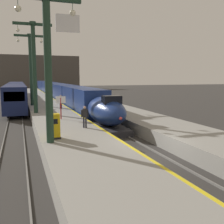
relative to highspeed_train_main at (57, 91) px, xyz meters
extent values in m
plane|color=#33302D|center=(0.00, -42.48, -1.97)|extent=(260.00, 260.00, 0.00)
cube|color=gray|center=(-4.05, -17.73, -1.44)|extent=(4.80, 110.00, 1.05)
cube|color=gray|center=(4.05, -17.73, -1.44)|extent=(4.80, 110.00, 1.05)
cube|color=yellow|center=(-1.77, -17.73, -0.91)|extent=(0.20, 107.80, 0.01)
cube|color=slate|center=(-0.75, -14.98, -1.91)|extent=(0.08, 110.00, 0.12)
cube|color=slate|center=(0.75, -14.98, -1.91)|extent=(0.08, 110.00, 0.12)
cube|color=slate|center=(-8.85, -14.98, -1.91)|extent=(0.08, 110.00, 0.12)
cube|color=slate|center=(-7.35, -14.98, -1.91)|extent=(0.08, 110.00, 0.12)
ellipsoid|color=navy|center=(0.00, -33.34, -0.14)|extent=(2.78, 7.91, 2.56)
cube|color=#28282D|center=(0.00, -33.73, -1.69)|extent=(2.46, 6.73, 0.55)
cube|color=black|center=(0.00, -35.12, 0.93)|extent=(1.59, 1.00, 0.90)
sphere|color=#F24C4C|center=(0.00, -37.21, -0.29)|extent=(0.28, 0.28, 0.28)
cube|color=navy|center=(0.00, -23.96, 0.11)|extent=(2.90, 14.00, 3.05)
cube|color=black|center=(-1.42, -23.96, 0.66)|extent=(0.04, 11.90, 0.80)
cube|color=black|center=(1.42, -23.96, 0.66)|extent=(0.04, 11.90, 0.80)
cube|color=silver|center=(0.00, -23.96, -1.17)|extent=(2.92, 13.30, 0.24)
cube|color=black|center=(0.00, -28.44, -1.69)|extent=(2.03, 2.20, 0.56)
cube|color=black|center=(0.00, -19.48, -1.69)|extent=(2.03, 2.20, 0.56)
cube|color=navy|center=(0.00, -7.36, 0.11)|extent=(2.90, 18.00, 3.05)
cube|color=black|center=(-1.42, -7.36, 0.66)|extent=(0.04, 15.84, 0.80)
cube|color=black|center=(1.42, -7.36, 0.66)|extent=(0.04, 15.84, 0.80)
cube|color=black|center=(0.00, -13.48, -1.69)|extent=(2.03, 2.20, 0.56)
cube|color=black|center=(0.00, -1.24, -1.69)|extent=(2.03, 2.20, 0.56)
cube|color=navy|center=(0.00, 11.24, 0.11)|extent=(2.90, 18.00, 3.05)
cube|color=black|center=(-1.42, 11.24, 0.66)|extent=(0.04, 15.84, 0.80)
cube|color=black|center=(1.42, 11.24, 0.66)|extent=(0.04, 15.84, 0.80)
cube|color=black|center=(0.00, 5.12, -1.69)|extent=(2.03, 2.20, 0.56)
cube|color=black|center=(0.00, 17.36, -1.69)|extent=(2.03, 2.20, 0.56)
cube|color=navy|center=(0.00, 29.84, 0.11)|extent=(2.90, 18.00, 3.05)
cube|color=black|center=(-1.42, 29.84, 0.66)|extent=(0.04, 15.84, 0.80)
cube|color=black|center=(1.42, 29.84, 0.66)|extent=(0.04, 15.84, 0.80)
cube|color=black|center=(0.00, 23.72, -1.69)|extent=(2.03, 2.20, 0.56)
cube|color=black|center=(0.00, 35.96, -1.69)|extent=(2.03, 2.20, 0.56)
cube|color=#141E4C|center=(-8.10, -15.88, 0.18)|extent=(2.85, 18.00, 3.30)
cube|color=black|center=(-8.10, -24.84, 0.78)|extent=(2.28, 0.08, 1.10)
cube|color=black|center=(-9.49, -15.88, 0.68)|extent=(0.04, 15.30, 0.90)
cube|color=black|center=(-6.71, -15.88, 0.68)|extent=(0.04, 15.30, 0.90)
cube|color=black|center=(-8.10, -21.64, -1.71)|extent=(2.00, 2.00, 0.52)
cube|color=black|center=(-8.10, -10.12, -1.71)|extent=(2.00, 2.00, 0.52)
cube|color=#141E4C|center=(-8.10, 2.72, 0.18)|extent=(2.85, 18.00, 3.30)
cylinder|color=#1E3828|center=(-5.90, -40.69, 3.36)|extent=(0.44, 0.44, 8.56)
cylinder|color=#1E3828|center=(-7.40, -40.69, 7.04)|extent=(0.03, 0.03, 0.60)
sphere|color=#EFEACC|center=(-7.40, -40.69, 6.69)|extent=(0.36, 0.36, 0.36)
cylinder|color=#1E3828|center=(-4.40, -40.69, 7.04)|extent=(0.03, 0.03, 0.60)
sphere|color=#EFEACC|center=(-4.40, -40.69, 6.69)|extent=(0.36, 0.36, 0.36)
cube|color=silver|center=(-4.70, -40.69, 6.09)|extent=(1.40, 0.08, 1.00)
cylinder|color=#1E3828|center=(-5.90, -26.83, 3.92)|extent=(0.44, 0.44, 9.67)
cylinder|color=#1E3828|center=(-5.90, -26.83, 8.60)|extent=(0.68, 0.68, 0.30)
cube|color=#1E3828|center=(-5.90, -26.83, 8.50)|extent=(4.00, 0.24, 0.28)
cylinder|color=#1E3828|center=(-7.40, -26.83, 8.15)|extent=(0.03, 0.03, 0.60)
sphere|color=#EFEACC|center=(-7.40, -26.83, 7.80)|extent=(0.36, 0.36, 0.36)
cylinder|color=#1E3828|center=(-4.40, -26.83, 8.15)|extent=(0.03, 0.03, 0.60)
sphere|color=#EFEACC|center=(-4.40, -26.83, 7.80)|extent=(0.36, 0.36, 0.36)
cylinder|color=#1E3828|center=(-5.90, -18.58, 3.91)|extent=(0.44, 0.44, 9.65)
cylinder|color=#1E3828|center=(-5.90, -18.58, 8.58)|extent=(0.68, 0.68, 0.30)
cube|color=#1E3828|center=(-5.90, -18.58, 8.48)|extent=(4.00, 0.24, 0.28)
cylinder|color=#1E3828|center=(-7.40, -18.58, 8.13)|extent=(0.03, 0.03, 0.60)
sphere|color=#EFEACC|center=(-7.40, -18.58, 7.78)|extent=(0.36, 0.36, 0.36)
cylinder|color=#1E3828|center=(-4.40, -18.58, 8.13)|extent=(0.03, 0.03, 0.60)
sphere|color=#EFEACC|center=(-4.40, -18.58, 7.78)|extent=(0.36, 0.36, 0.36)
cylinder|color=#23232D|center=(-2.73, -24.21, -0.49)|extent=(0.13, 0.13, 0.85)
cylinder|color=#23232D|center=(-2.84, -24.09, -0.49)|extent=(0.13, 0.13, 0.85)
cube|color=#336647|center=(-2.78, -24.15, 0.24)|extent=(0.41, 0.43, 0.62)
cylinder|color=#336647|center=(-2.63, -24.33, 0.19)|extent=(0.09, 0.09, 0.58)
cylinder|color=#336647|center=(-2.94, -23.97, 0.19)|extent=(0.09, 0.09, 0.58)
sphere|color=tan|center=(-2.78, -24.15, 0.66)|extent=(0.22, 0.22, 0.22)
cylinder|color=#23232D|center=(-2.78, -36.97, -0.49)|extent=(0.13, 0.13, 0.85)
cylinder|color=#23232D|center=(-2.95, -36.94, -0.49)|extent=(0.13, 0.13, 0.85)
cube|color=black|center=(-2.86, -36.95, 0.24)|extent=(0.41, 0.27, 0.62)
cylinder|color=black|center=(-2.62, -36.99, 0.19)|extent=(0.09, 0.09, 0.58)
cylinder|color=black|center=(-3.10, -36.92, 0.19)|extent=(0.09, 0.09, 0.58)
sphere|color=tan|center=(-2.86, -36.95, 0.66)|extent=(0.22, 0.22, 0.22)
cube|color=black|center=(-4.27, -23.68, -0.62)|extent=(0.40, 0.22, 0.60)
cylinder|color=#262628|center=(-4.37, -23.68, -0.14)|extent=(0.02, 0.02, 0.36)
cylinder|color=#262628|center=(-4.17, -23.68, -0.14)|extent=(0.02, 0.02, 0.36)
cube|color=#262628|center=(-4.27, -23.68, 0.05)|extent=(0.22, 0.03, 0.02)
cube|color=yellow|center=(-5.55, -39.79, -0.12)|extent=(0.70, 0.56, 1.60)
cube|color=black|center=(-5.55, -40.08, 0.23)|extent=(0.40, 0.02, 0.32)
cube|color=black|center=(-5.55, -39.79, -0.86)|extent=(0.76, 0.62, 0.12)
cylinder|color=maroon|center=(-3.96, -32.07, 0.08)|extent=(0.10, 0.10, 2.00)
cube|color=white|center=(-3.96, -32.07, 0.88)|extent=(0.90, 0.06, 0.64)
cube|color=#4C4742|center=(0.00, 59.52, 5.03)|extent=(36.00, 2.00, 14.00)
camera|label=1|loc=(-7.54, -56.36, 3.00)|focal=41.82mm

